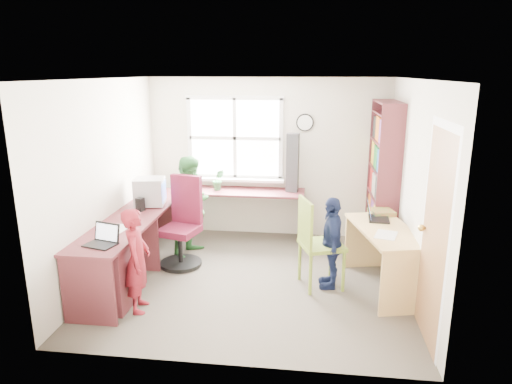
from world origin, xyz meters
TOP-DOWN VIEW (x-y plane):
  - room at (0.01, 0.10)m, footprint 3.64×3.44m
  - l_desk at (-1.31, -0.28)m, footprint 2.38×2.95m
  - right_desk at (1.53, -0.04)m, footprint 0.86×1.38m
  - bookshelf at (1.65, 1.19)m, footprint 0.30×1.02m
  - swivel_chair at (-0.98, 0.38)m, footprint 0.66×0.66m
  - wooden_chair at (0.74, -0.08)m, footprint 0.60×0.60m
  - crt_monitor at (-1.45, 0.51)m, footprint 0.42×0.39m
  - laptop_left at (-1.45, -0.91)m, footprint 0.36×0.32m
  - laptop_right at (1.45, 0.31)m, footprint 0.30×0.35m
  - speaker_a at (-1.49, 0.25)m, footprint 0.11×0.11m
  - speaker_b at (-1.47, 0.77)m, footprint 0.12×0.12m
  - cd_tower at (0.39, 1.48)m, footprint 0.19×0.17m
  - game_box at (1.56, 0.53)m, footprint 0.33×0.33m
  - paper_a at (-1.50, -0.43)m, footprint 0.24×0.32m
  - paper_b at (1.50, -0.24)m, footprint 0.30×0.36m
  - potted_plant at (-0.71, 1.42)m, footprint 0.20×0.18m
  - person_red at (-1.12, -0.86)m, footprint 0.34×0.46m
  - person_green at (-0.95, 0.75)m, footprint 0.72×0.81m
  - person_navy at (0.92, -0.05)m, footprint 0.29×0.65m

SIDE VIEW (x-z plane):
  - l_desk at x=-1.31m, z-range 0.08..0.83m
  - swivel_chair at x=-0.98m, z-range -0.08..1.09m
  - right_desk at x=1.53m, z-range 0.17..0.90m
  - person_navy at x=0.92m, z-range 0.00..1.10m
  - person_red at x=-1.12m, z-range 0.00..1.13m
  - wooden_chair at x=0.74m, z-range 0.05..1.12m
  - person_green at x=-0.95m, z-range 0.00..1.38m
  - paper_b at x=1.50m, z-range 0.74..0.74m
  - paper_a at x=-1.50m, z-range 0.75..0.75m
  - game_box at x=1.56m, z-range 0.74..0.79m
  - laptop_right at x=1.45m, z-range 0.68..0.90m
  - laptop_left at x=-1.45m, z-range 0.69..0.90m
  - speaker_a at x=-1.49m, z-range 0.75..0.92m
  - speaker_b at x=-1.47m, z-range 0.75..0.94m
  - potted_plant at x=-0.71m, z-range 0.75..1.06m
  - crt_monitor at x=-1.45m, z-range 0.75..1.12m
  - bookshelf at x=1.65m, z-range -0.05..2.05m
  - cd_tower at x=0.39m, z-range 0.75..1.61m
  - room at x=0.01m, z-range 0.00..2.44m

